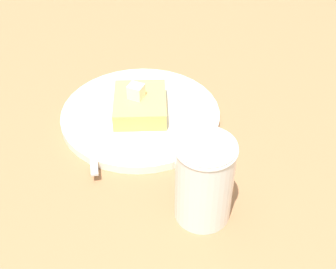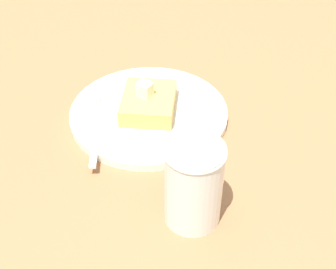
% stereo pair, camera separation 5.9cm
% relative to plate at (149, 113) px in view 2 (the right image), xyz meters
% --- Properties ---
extents(table_surface, '(1.19, 1.19, 0.02)m').
position_rel_plate_xyz_m(table_surface, '(0.05, -0.02, -0.02)').
color(table_surface, '#946541').
rests_on(table_surface, ground).
extents(plate, '(0.23, 0.23, 0.01)m').
position_rel_plate_xyz_m(plate, '(0.00, 0.00, 0.00)').
color(plate, silver).
rests_on(plate, table_surface).
extents(toast_slice_center, '(0.08, 0.09, 0.03)m').
position_rel_plate_xyz_m(toast_slice_center, '(0.00, 0.00, 0.02)').
color(toast_slice_center, tan).
rests_on(toast_slice_center, plate).
extents(butter_pat_primary, '(0.03, 0.03, 0.02)m').
position_rel_plate_xyz_m(butter_pat_primary, '(0.00, -0.00, 0.04)').
color(butter_pat_primary, '#F5EEC5').
rests_on(butter_pat_primary, toast_slice_center).
extents(fork, '(0.04, 0.16, 0.00)m').
position_rel_plate_xyz_m(fork, '(0.07, 0.04, 0.01)').
color(fork, silver).
rests_on(fork, plate).
extents(syrup_jar, '(0.07, 0.07, 0.11)m').
position_rel_plate_xyz_m(syrup_jar, '(-0.08, 0.18, 0.04)').
color(syrup_jar, '#341905').
rests_on(syrup_jar, table_surface).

